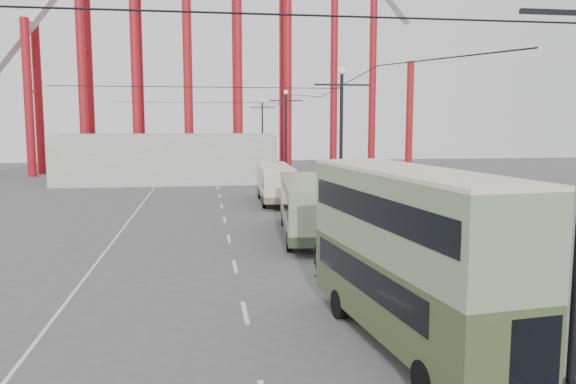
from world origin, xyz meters
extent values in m
plane|color=#4D4E50|center=(0.00, 0.00, 0.00)|extent=(160.00, 160.00, 0.00)
cube|color=silver|center=(-1.00, 19.00, 0.01)|extent=(0.15, 82.00, 0.01)
cube|color=silver|center=(5.40, 20.00, 0.01)|extent=(0.12, 120.00, 0.01)
cube|color=silver|center=(-7.00, 20.00, 0.01)|extent=(0.12, 120.00, 0.01)
cylinder|color=black|center=(5.60, 18.00, 4.50)|extent=(0.20, 0.20, 9.00)
cylinder|color=black|center=(5.60, 18.00, 0.25)|extent=(0.44, 0.44, 0.50)
cube|color=black|center=(5.60, 18.00, 8.30)|extent=(3.20, 0.10, 0.10)
sphere|color=white|center=(5.60, 18.00, 9.10)|extent=(0.44, 0.44, 0.44)
cylinder|color=black|center=(5.60, 40.00, 4.50)|extent=(0.20, 0.20, 9.00)
cylinder|color=black|center=(5.60, 40.00, 0.25)|extent=(0.44, 0.44, 0.50)
cube|color=black|center=(5.60, 40.00, 8.30)|extent=(3.20, 0.10, 0.10)
sphere|color=white|center=(5.60, 40.00, 9.10)|extent=(0.44, 0.44, 0.44)
cylinder|color=black|center=(5.60, 62.00, 4.50)|extent=(0.20, 0.20, 9.00)
cylinder|color=black|center=(5.60, 62.00, 0.25)|extent=(0.44, 0.44, 0.50)
cube|color=black|center=(5.60, 62.00, 8.30)|extent=(3.20, 0.10, 0.10)
sphere|color=white|center=(5.60, 62.00, 9.10)|extent=(0.44, 0.44, 0.44)
cylinder|color=maroon|center=(-22.00, 55.00, 9.00)|extent=(1.00, 1.00, 18.00)
cylinder|color=maroon|center=(-22.00, 59.00, 9.00)|extent=(1.00, 1.00, 18.00)
cylinder|color=maroon|center=(-16.00, 55.00, 13.50)|extent=(1.00, 1.00, 27.00)
cylinder|color=maroon|center=(-16.00, 59.00, 13.50)|extent=(1.00, 1.00, 27.00)
cylinder|color=maroon|center=(-10.00, 55.00, 18.00)|extent=(1.00, 1.00, 36.00)
cylinder|color=maroon|center=(-10.00, 59.00, 18.00)|extent=(1.00, 1.00, 36.00)
cylinder|color=maroon|center=(14.00, 56.00, 15.00)|extent=(0.90, 0.90, 30.00)
cylinder|color=maroon|center=(19.00, 56.00, 11.00)|extent=(0.90, 0.90, 22.00)
cylinder|color=maroon|center=(24.00, 56.00, 7.00)|extent=(0.90, 0.90, 14.00)
cube|color=#A09F9A|center=(-6.00, 47.00, 2.50)|extent=(22.00, 10.00, 5.00)
cube|color=#394826|center=(3.21, 0.64, 1.50)|extent=(3.32, 9.32, 2.01)
cube|color=black|center=(3.21, 0.64, 1.91)|extent=(3.15, 7.51, 0.82)
cube|color=gray|center=(3.21, 0.64, 2.64)|extent=(3.34, 9.32, 0.27)
cube|color=gray|center=(3.21, 0.64, 3.78)|extent=(3.32, 9.32, 2.01)
cube|color=black|center=(3.21, 0.64, 3.87)|extent=(3.30, 8.78, 0.77)
cube|color=beige|center=(3.21, 0.64, 4.84)|extent=(3.34, 9.32, 0.11)
cylinder|color=black|center=(1.89, 3.05, 0.46)|extent=(0.36, 0.93, 0.91)
cylinder|color=black|center=(3.94, 3.29, 0.46)|extent=(0.36, 0.93, 0.91)
cylinder|color=black|center=(2.52, -2.38, 0.46)|extent=(0.36, 0.93, 0.91)
cylinder|color=black|center=(4.57, -2.14, 0.46)|extent=(0.36, 0.93, 0.91)
cube|color=gray|center=(3.23, 16.03, 1.73)|extent=(3.55, 11.05, 2.37)
cube|color=black|center=(3.23, 16.03, 2.12)|extent=(3.47, 9.88, 0.94)
cube|color=#394826|center=(3.23, 16.03, 0.79)|extent=(3.58, 11.05, 0.49)
cube|color=gray|center=(3.23, 16.03, 2.99)|extent=(3.57, 11.05, 0.16)
cylinder|color=black|center=(2.43, 19.19, 0.49)|extent=(0.37, 1.01, 0.99)
cylinder|color=black|center=(4.65, 18.96, 0.49)|extent=(0.37, 1.01, 0.99)
cylinder|color=black|center=(1.77, 12.71, 0.49)|extent=(0.37, 1.01, 0.99)
cylinder|color=black|center=(3.99, 12.48, 0.49)|extent=(0.37, 1.01, 0.99)
cube|color=beige|center=(3.20, 29.49, 1.62)|extent=(2.69, 9.36, 2.22)
cube|color=black|center=(3.20, 29.49, 1.99)|extent=(2.68, 8.25, 0.88)
cube|color=#394826|center=(3.20, 29.49, 0.74)|extent=(2.72, 9.36, 0.46)
cube|color=beige|center=(3.20, 29.49, 2.81)|extent=(2.71, 9.36, 0.15)
cylinder|color=black|center=(2.25, 31.94, 0.46)|extent=(0.30, 0.94, 0.93)
cylinder|color=black|center=(4.34, 31.85, 0.46)|extent=(0.30, 0.94, 0.93)
cylinder|color=black|center=(2.04, 26.75, 0.46)|extent=(0.30, 0.94, 0.93)
cylinder|color=black|center=(4.14, 26.67, 0.46)|extent=(0.30, 0.94, 0.93)
imported|color=black|center=(2.26, 8.00, 0.87)|extent=(0.76, 0.69, 1.73)
camera|label=1|loc=(-2.22, -13.60, 6.09)|focal=35.00mm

